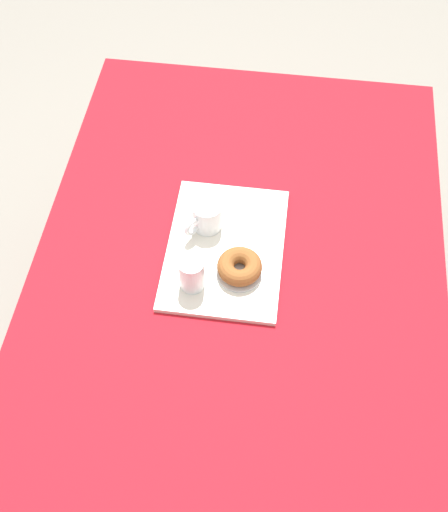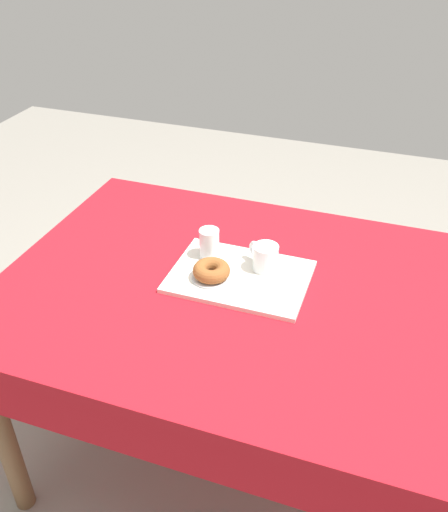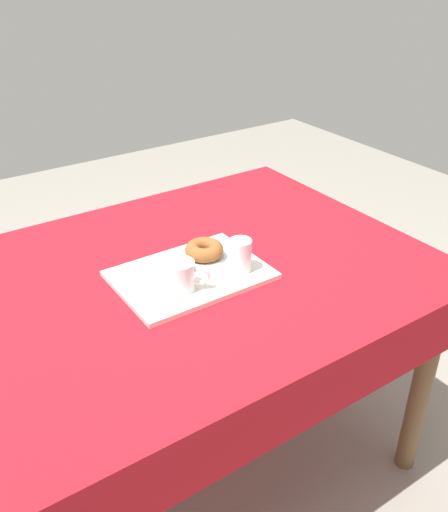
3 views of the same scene
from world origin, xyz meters
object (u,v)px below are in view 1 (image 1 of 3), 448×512
Objects in this scene: serving_tray at (225,247)px; donut_plate_left at (239,272)px; water_glass_near at (192,275)px; tea_mug_left at (207,217)px; sugar_donut_left at (240,266)px; dining_table at (240,271)px.

donut_plate_left reaches higher than serving_tray.
serving_tray is 4.37× the size of water_glass_near.
tea_mug_left is at bearing -135.40° from serving_tray.
sugar_donut_left is at bearing 113.40° from water_glass_near.
donut_plate_left is at bearing 4.73° from dining_table.
serving_tray is 0.09m from donut_plate_left.
sugar_donut_left is at bearing 4.73° from dining_table.
dining_table is 0.22m from water_glass_near.
sugar_donut_left is (0.00, 0.00, 0.02)m from donut_plate_left.
tea_mug_left is 0.18m from water_glass_near.
dining_table is 0.11m from serving_tray.
water_glass_near reaches higher than donut_plate_left.
serving_tray is 0.15m from water_glass_near.
water_glass_near reaches higher than tea_mug_left.
tea_mug_left is 1.13× the size of water_glass_near.
dining_table is 0.13m from donut_plate_left.
serving_tray is 0.10m from sugar_donut_left.
dining_table is at bearing -175.27° from donut_plate_left.
dining_table is 12.58× the size of sugar_donut_left.
dining_table is 13.27× the size of tea_mug_left.
sugar_donut_left is at bearing 30.07° from serving_tray.
serving_tray reaches higher than dining_table.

